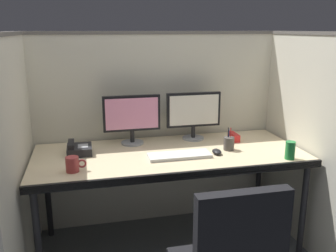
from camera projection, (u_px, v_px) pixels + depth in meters
The scene contains 13 objects.
cubicle_partition_rear at pixel (157, 129), 3.00m from camera, with size 2.21×0.06×1.57m.
cubicle_partition_left at pixel (18, 162), 2.27m from camera, with size 0.06×1.41×1.57m.
cubicle_partition_right at pixel (303, 140), 2.71m from camera, with size 0.06×1.41×1.57m.
desk at pixel (170, 159), 2.60m from camera, with size 1.90×0.80×0.74m.
monitor_left at pixel (132, 116), 2.73m from camera, with size 0.43×0.17×0.37m.
monitor_right at pixel (194, 113), 2.85m from camera, with size 0.43×0.17×0.37m.
keyboard_main at pixel (179, 155), 2.50m from camera, with size 0.43×0.15×0.02m, color silver.
computer_mouse at pixel (217, 152), 2.55m from camera, with size 0.06×0.10×0.04m.
pen_cup at pixel (229, 143), 2.63m from camera, with size 0.08×0.08×0.17m.
desk_phone at pixel (79, 149), 2.56m from camera, with size 0.17×0.19×0.09m.
soda_can at pixel (290, 150), 2.45m from camera, with size 0.07×0.07×0.12m, color #197233.
coffee_mug at pixel (73, 164), 2.23m from camera, with size 0.13×0.08×0.09m.
red_stapler at pixel (234, 137), 2.87m from camera, with size 0.04×0.15×0.06m, color red.
Camera 1 is at (-0.57, -2.09, 1.59)m, focal length 38.97 mm.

